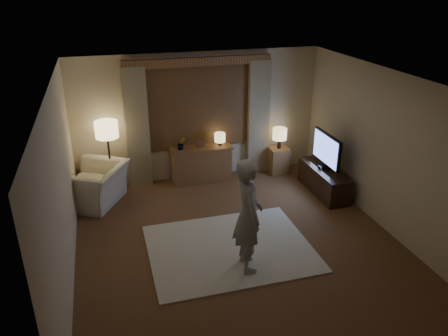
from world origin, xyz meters
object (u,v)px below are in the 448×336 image
object	(u,v)px
side_table	(278,160)
tv_stand	(324,180)
armchair	(95,185)
sideboard	(201,165)
person	(248,215)

from	to	relation	value
side_table	tv_stand	distance (m)	1.23
armchair	sideboard	bearing A→B (deg)	130.27
tv_stand	armchair	bearing A→B (deg)	170.03
tv_stand	person	xyz separation A→B (m)	(-2.22, -1.90, 0.62)
sideboard	side_table	world-z (taller)	sideboard
sideboard	person	xyz separation A→B (m)	(-0.05, -3.08, 0.52)
person	armchair	bearing A→B (deg)	41.11
armchair	person	distance (m)	3.41
sideboard	tv_stand	size ratio (longest dim) A/B	0.86
side_table	person	size ratio (longest dim) A/B	0.33
armchair	person	size ratio (longest dim) A/B	0.67
sideboard	side_table	xyz separation A→B (m)	(1.69, -0.05, -0.07)
side_table	person	xyz separation A→B (m)	(-1.73, -3.03, 0.59)
armchair	side_table	world-z (taller)	armchair
side_table	tv_stand	xyz separation A→B (m)	(0.49, -1.13, -0.03)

